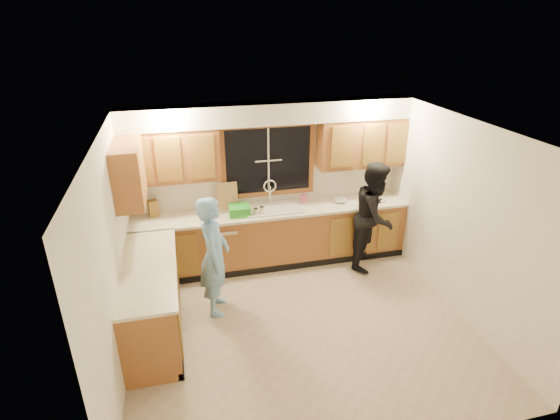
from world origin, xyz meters
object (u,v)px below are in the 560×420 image
Objects in this scene: dishwasher at (219,245)px; bowl at (340,201)px; sink at (273,212)px; dish_crate at (239,210)px; soap_bottle at (304,197)px; woman at (375,216)px; man at (214,256)px; knife_block at (153,208)px; stove at (151,329)px.

dishwasher is 3.93× the size of bowl.
dish_crate is at bearing -170.98° from sink.
soap_bottle is at bearing 6.75° from dishwasher.
bowl is at bearing 83.45° from woman.
soap_bottle is at bearing -43.62° from man.
woman is at bearing -31.26° from soap_bottle.
bowl is (1.94, 0.02, 0.54)m from dishwasher.
man reaches higher than dishwasher.
woman is 9.97× the size of soap_bottle.
woman is at bearing -27.27° from knife_block.
dish_crate is 1.81× the size of soap_bottle.
man is 2.55m from woman.
woman is 5.52× the size of dish_crate.
man is 9.65× the size of soap_bottle.
bowl is (2.09, 1.03, 0.13)m from man.
woman is at bearing -48.07° from bowl.
sink is 1.09m from bowl.
man is (-0.15, -1.00, 0.40)m from dishwasher.
sink is at bearing 9.02° from dish_crate.
knife_block is 1.18× the size of bowl.
stove is 5.35× the size of soap_bottle.
dishwasher is 4.88× the size of soap_bottle.
soap_bottle is 0.81× the size of bowl.
sink is at bearing 0.99° from dishwasher.
bowl is at bearing -19.98° from knife_block.
woman reaches higher than bowl.
knife_block reaches higher than soap_bottle.
woman is at bearing 23.03° from stove.
woman is at bearing -9.79° from dish_crate.
sink is 4.12× the size of bowl.
stove is at bearing 154.55° from woman.
bowl is at bearing 3.28° from dish_crate.
knife_block is at bearing 121.05° from woman.
soap_bottle is at bearing 40.28° from stove.
stove is 4.31× the size of bowl.
sink reaches higher than bowl.
man is (0.80, 0.81, 0.36)m from stove.
stove is at bearing -139.72° from soap_bottle.
dishwasher is 2.41m from woman.
stove is at bearing -147.58° from bowl.
woman reaches higher than soap_bottle.
man reaches higher than sink.
stove is 2.08m from knife_block.
dish_crate reaches higher than bowl.
dish_crate is at bearing 121.73° from woman.
knife_block is at bearing 168.43° from dish_crate.
stove is 2.22m from dish_crate.
stove is (-1.80, -1.82, -0.41)m from sink.
knife_block is at bearing 176.83° from bowl.
woman is 0.60m from bowl.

